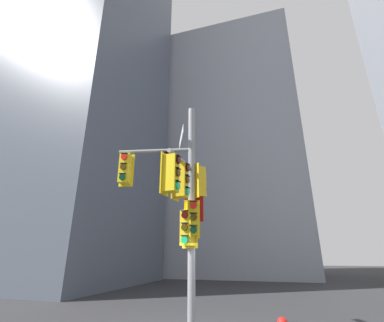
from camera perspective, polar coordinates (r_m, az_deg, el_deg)
building_tower_left at (r=35.19m, az=-19.96°, el=26.83°), size 12.84×12.84×53.90m
building_mid_block at (r=36.02m, az=9.53°, el=1.65°), size 14.88×14.88×29.86m
signal_pole_assembly at (r=8.30m, az=-2.94°, el=-6.92°), size 2.89×2.41×7.05m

